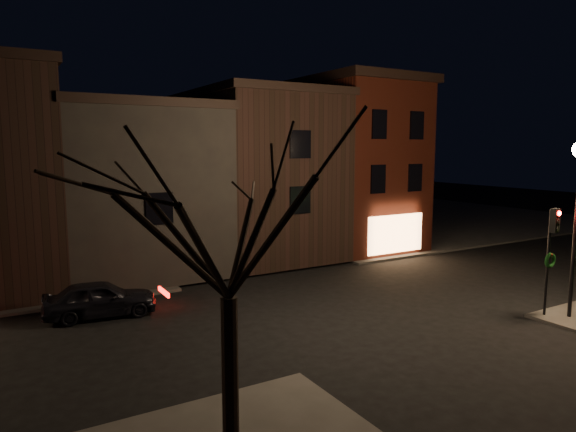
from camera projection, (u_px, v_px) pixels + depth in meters
name	position (u px, v px, depth m)	size (l,w,h in m)	color
ground	(339.00, 303.00, 21.12)	(120.00, 120.00, 0.00)	black
sidewalk_far_right	(385.00, 215.00, 48.26)	(30.00, 30.00, 0.12)	#2D2B28
corner_building	(354.00, 163.00, 32.52)	(6.50, 8.50, 10.50)	#44150C
row_building_a	(255.00, 174.00, 30.20)	(7.30, 10.30, 9.40)	black
row_building_b	(130.00, 187.00, 26.61)	(7.80, 10.30, 8.40)	black
traffic_signal	(552.00, 245.00, 18.87)	(0.58, 0.38, 4.05)	black
bare_tree_left	(227.00, 194.00, 10.40)	(5.60, 5.60, 7.50)	black
parked_car_a	(100.00, 299.00, 19.37)	(1.65, 4.09, 1.39)	black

